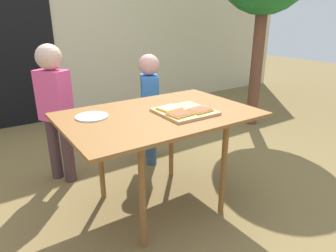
% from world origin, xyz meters
% --- Properties ---
extents(ground_plane, '(16.00, 16.00, 0.00)m').
position_xyz_m(ground_plane, '(0.00, 0.00, 0.00)').
color(ground_plane, brown).
extents(house_wall_back, '(8.00, 0.20, 2.86)m').
position_xyz_m(house_wall_back, '(0.00, 2.48, 1.43)').
color(house_wall_back, beige).
rests_on(house_wall_back, ground).
extents(house_door, '(0.90, 0.02, 2.00)m').
position_xyz_m(house_door, '(-0.47, 2.37, 1.00)').
color(house_door, black).
rests_on(house_door, ground).
extents(dining_table, '(1.22, 0.81, 0.68)m').
position_xyz_m(dining_table, '(0.00, 0.00, 0.62)').
color(dining_table, brown).
rests_on(dining_table, ground).
extents(cutting_board, '(0.33, 0.33, 0.02)m').
position_xyz_m(cutting_board, '(0.14, -0.09, 0.69)').
color(cutting_board, tan).
rests_on(cutting_board, dining_table).
extents(pizza_slice_far_left, '(0.15, 0.13, 0.02)m').
position_xyz_m(pizza_slice_far_left, '(0.07, -0.02, 0.71)').
color(pizza_slice_far_left, gold).
rests_on(pizza_slice_far_left, cutting_board).
extents(pizza_slice_near_right, '(0.15, 0.13, 0.02)m').
position_xyz_m(pizza_slice_near_right, '(0.20, -0.16, 0.71)').
color(pizza_slice_near_right, gold).
rests_on(pizza_slice_near_right, cutting_board).
extents(pizza_slice_near_left, '(0.15, 0.13, 0.02)m').
position_xyz_m(pizza_slice_near_left, '(0.05, -0.15, 0.71)').
color(pizza_slice_near_left, gold).
rests_on(pizza_slice_near_left, cutting_board).
extents(plate_white_left, '(0.20, 0.20, 0.01)m').
position_xyz_m(plate_white_left, '(-0.39, 0.15, 0.69)').
color(plate_white_left, silver).
rests_on(plate_white_left, dining_table).
extents(child_left, '(0.25, 0.28, 1.09)m').
position_xyz_m(child_left, '(-0.46, 0.75, 0.64)').
color(child_left, '#473135').
rests_on(child_left, ground).
extents(child_right, '(0.23, 0.28, 0.98)m').
position_xyz_m(child_right, '(0.30, 0.64, 0.57)').
color(child_right, '#304D6C').
rests_on(child_right, ground).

